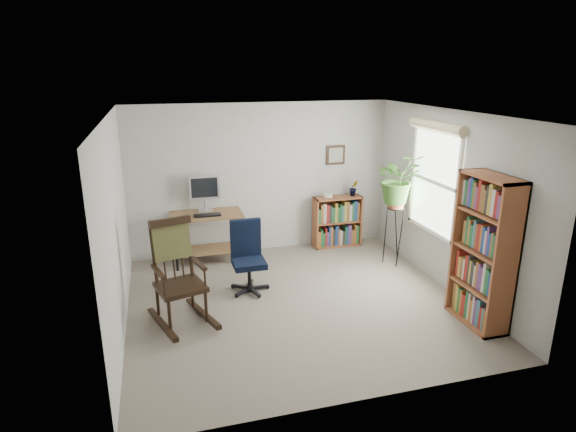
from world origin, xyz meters
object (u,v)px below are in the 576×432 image
object	(u,v)px
rocking_chair	(180,273)
tall_bookshelf	(484,252)
office_chair	(249,257)
desk	(208,238)
low_bookshelf	(337,221)

from	to	relation	value
rocking_chair	tall_bookshelf	distance (m)	3.50
office_chair	rocking_chair	distance (m)	1.12
desk	low_bookshelf	xyz separation A→B (m)	(2.18, 0.12, 0.04)
office_chair	rocking_chair	bearing A→B (deg)	-147.63
office_chair	low_bookshelf	xyz separation A→B (m)	(1.77, 1.34, -0.06)
office_chair	tall_bookshelf	bearing A→B (deg)	-32.60
desk	rocking_chair	size ratio (longest dim) A/B	0.85
rocking_chair	tall_bookshelf	size ratio (longest dim) A/B	0.71
low_bookshelf	tall_bookshelf	xyz separation A→B (m)	(0.66, -2.87, 0.47)
rocking_chair	low_bookshelf	size ratio (longest dim) A/B	1.48
office_chair	rocking_chair	world-z (taller)	rocking_chair
office_chair	low_bookshelf	world-z (taller)	office_chair
desk	office_chair	world-z (taller)	office_chair
office_chair	rocking_chair	xyz separation A→B (m)	(-0.93, -0.60, 0.14)
low_bookshelf	rocking_chair	bearing A→B (deg)	-144.36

